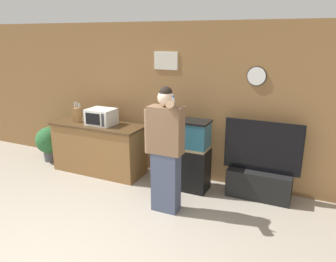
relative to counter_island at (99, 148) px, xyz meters
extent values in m
cube|color=olive|center=(1.13, 0.50, 0.85)|extent=(10.00, 0.06, 2.60)
cube|color=beige|center=(1.11, 0.46, 1.53)|extent=(0.42, 0.02, 0.29)
cylinder|color=white|center=(2.59, 0.46, 1.36)|extent=(0.27, 0.03, 0.27)
cylinder|color=black|center=(2.59, 0.46, 1.36)|extent=(0.29, 0.01, 0.29)
cube|color=brown|center=(0.00, 0.00, -0.02)|extent=(1.64, 0.59, 0.86)
cube|color=#48321C|center=(0.00, 0.00, 0.43)|extent=(1.68, 0.63, 0.03)
cube|color=white|center=(0.09, 0.00, 0.58)|extent=(0.46, 0.38, 0.28)
cube|color=black|center=(0.05, -0.19, 0.58)|extent=(0.29, 0.01, 0.19)
cube|color=#2D2D33|center=(0.26, -0.19, 0.58)|extent=(0.05, 0.01, 0.22)
cube|color=brown|center=(-0.41, -0.03, 0.57)|extent=(0.12, 0.10, 0.25)
cylinder|color=#B7B7BC|center=(-0.46, -0.02, 0.74)|extent=(0.02, 0.02, 0.10)
cylinder|color=#B7B7BC|center=(-0.37, -0.02, 0.74)|extent=(0.02, 0.02, 0.10)
cylinder|color=#B7B7BC|center=(-0.46, 0.02, 0.75)|extent=(0.02, 0.02, 0.11)
cylinder|color=#B7B7BC|center=(-0.37, 0.02, 0.73)|extent=(0.02, 0.02, 0.08)
cube|color=black|center=(1.62, 0.03, -0.11)|extent=(0.81, 0.37, 0.68)
cube|color=#937F5B|center=(1.62, 0.03, 0.25)|extent=(0.79, 0.36, 0.04)
cube|color=#285B70|center=(1.62, 0.03, 0.46)|extent=(0.78, 0.36, 0.44)
cube|color=black|center=(1.62, 0.03, 0.68)|extent=(0.81, 0.37, 0.03)
cube|color=black|center=(2.79, 0.21, -0.23)|extent=(0.94, 0.40, 0.43)
cube|color=black|center=(2.79, 0.21, 0.35)|extent=(1.11, 0.05, 0.75)
cube|color=black|center=(2.79, 0.24, 0.35)|extent=(1.14, 0.01, 0.78)
cube|color=#424C66|center=(1.67, -0.74, -0.02)|extent=(0.37, 0.21, 0.86)
cube|color=brown|center=(1.67, -0.74, 0.73)|extent=(0.46, 0.22, 0.64)
sphere|color=beige|center=(1.67, -0.74, 1.17)|extent=(0.21, 0.21, 0.21)
sphere|color=black|center=(1.67, -0.74, 1.23)|extent=(0.18, 0.18, 0.18)
cylinder|color=brown|center=(1.42, -0.74, 0.68)|extent=(0.12, 0.12, 0.61)
cylinder|color=brown|center=(1.86, -0.88, 1.05)|extent=(0.11, 0.34, 0.28)
cylinder|color=white|center=(1.86, -0.90, 1.15)|extent=(0.02, 0.06, 0.11)
cylinder|color=#2856B2|center=(1.86, -0.92, 1.21)|extent=(0.02, 0.03, 0.05)
cylinder|color=#4C4C51|center=(-1.21, 0.03, -0.35)|extent=(0.26, 0.26, 0.19)
sphere|color=#286033|center=(-1.21, 0.03, -0.03)|extent=(0.52, 0.52, 0.52)
camera|label=1|loc=(3.45, -4.49, 1.94)|focal=35.00mm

